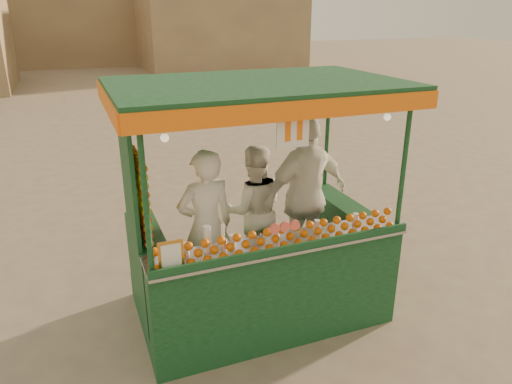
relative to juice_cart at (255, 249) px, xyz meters
name	(u,v)px	position (x,y,z in m)	size (l,w,h in m)	color
ground	(269,307)	(0.21, 0.08, -0.85)	(90.00, 90.00, 0.00)	#6D5B4E
building_right	(219,24)	(7.21, 24.08, 1.65)	(9.00, 6.00, 5.00)	#9A8257
building_center	(53,6)	(-1.79, 30.08, 2.65)	(14.00, 7.00, 7.00)	#9A8257
juice_cart	(255,249)	(0.00, 0.00, 0.00)	(2.89, 1.87, 2.62)	#0D3313
vendor_left	(206,227)	(-0.50, 0.12, 0.30)	(0.65, 0.45, 1.68)	white
vendor_middle	(254,210)	(0.18, 0.49, 0.23)	(0.86, 0.73, 1.56)	white
vendor_right	(306,196)	(0.74, 0.26, 0.42)	(1.20, 0.67, 1.93)	silver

